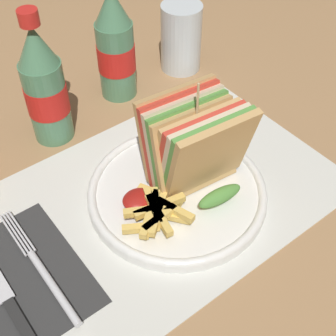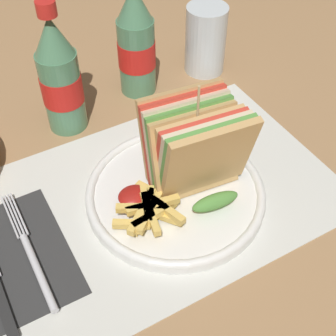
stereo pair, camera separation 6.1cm
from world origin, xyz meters
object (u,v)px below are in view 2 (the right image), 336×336
(club_sandwich, at_px, (196,149))
(fork, at_px, (33,259))
(plate_main, at_px, (175,193))
(coke_bottle_far, at_px, (136,43))
(glass_near, at_px, (206,40))
(coke_bottle_near, at_px, (60,78))

(club_sandwich, distance_m, fork, 0.24)
(plate_main, distance_m, fork, 0.20)
(coke_bottle_far, bearing_deg, plate_main, -105.63)
(plate_main, xyz_separation_m, coke_bottle_far, (0.07, 0.24, 0.08))
(fork, height_order, coke_bottle_far, coke_bottle_far)
(plate_main, xyz_separation_m, club_sandwich, (0.03, 0.00, 0.06))
(club_sandwich, height_order, coke_bottle_far, coke_bottle_far)
(club_sandwich, relative_size, coke_bottle_far, 0.76)
(fork, relative_size, glass_near, 1.62)
(club_sandwich, relative_size, glass_near, 1.32)
(coke_bottle_near, bearing_deg, club_sandwich, -64.72)
(plate_main, relative_size, club_sandwich, 1.53)
(glass_near, bearing_deg, coke_bottle_near, -174.60)
(club_sandwich, distance_m, glass_near, 0.29)
(plate_main, height_order, coke_bottle_near, coke_bottle_near)
(plate_main, bearing_deg, coke_bottle_far, 74.37)
(coke_bottle_near, relative_size, coke_bottle_far, 1.00)
(fork, xyz_separation_m, coke_bottle_far, (0.27, 0.25, 0.08))
(coke_bottle_near, bearing_deg, plate_main, -72.08)
(club_sandwich, bearing_deg, fork, -178.01)
(coke_bottle_near, bearing_deg, glass_near, 5.40)
(coke_bottle_near, distance_m, glass_near, 0.27)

